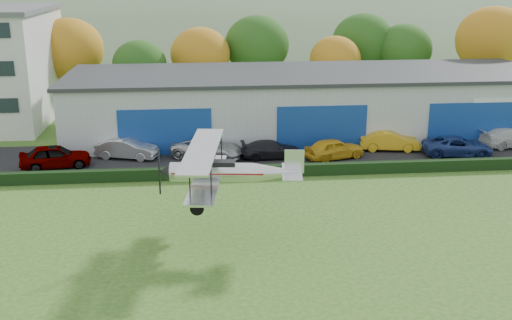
{
  "coord_description": "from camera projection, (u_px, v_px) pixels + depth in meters",
  "views": [
    {
      "loc": [
        -4.71,
        -23.8,
        13.42
      ],
      "look_at": [
        -1.29,
        10.26,
        3.01
      ],
      "focal_mm": 43.57,
      "sensor_mm": 36.0,
      "label": 1
    }
  ],
  "objects": [
    {
      "name": "tree_belt",
      "position": [
        247.0,
        50.0,
        64.14
      ],
      "size": [
        75.7,
        13.22,
        10.12
      ],
      "color": "#3D2614",
      "rests_on": "ground"
    },
    {
      "name": "car_4",
      "position": [
        334.0,
        149.0,
        46.11
      ],
      "size": [
        4.86,
        3.2,
        1.54
      ],
      "primitive_type": "imported",
      "rotation": [
        0.0,
        0.0,
        1.91
      ],
      "color": "gold",
      "rests_on": "apron"
    },
    {
      "name": "hangar",
      "position": [
        308.0,
        102.0,
        53.35
      ],
      "size": [
        40.6,
        12.6,
        5.3
      ],
      "color": "#B2B7BC",
      "rests_on": "ground"
    },
    {
      "name": "car_0",
      "position": [
        55.0,
        156.0,
        43.98
      ],
      "size": [
        5.17,
        2.86,
        1.66
      ],
      "primitive_type": "imported",
      "rotation": [
        0.0,
        0.0,
        1.76
      ],
      "color": "gray",
      "rests_on": "apron"
    },
    {
      "name": "apron",
      "position": [
        298.0,
        155.0,
        47.29
      ],
      "size": [
        48.0,
        9.0,
        0.05
      ],
      "primitive_type": "cube",
      "color": "black",
      "rests_on": "ground"
    },
    {
      "name": "car_2",
      "position": [
        208.0,
        148.0,
        46.31
      ],
      "size": [
        5.96,
        4.33,
        1.51
      ],
      "primitive_type": "imported",
      "rotation": [
        0.0,
        0.0,
        1.19
      ],
      "color": "silver",
      "rests_on": "apron"
    },
    {
      "name": "ground",
      "position": [
        309.0,
        293.0,
        27.02
      ],
      "size": [
        300.0,
        300.0,
        0.0
      ],
      "primitive_type": "plane",
      "color": "#2C591C",
      "rests_on": "ground"
    },
    {
      "name": "car_3",
      "position": [
        271.0,
        149.0,
        46.29
      ],
      "size": [
        4.62,
        2.0,
        1.32
      ],
      "primitive_type": "imported",
      "rotation": [
        0.0,
        0.0,
        1.6
      ],
      "color": "black",
      "rests_on": "apron"
    },
    {
      "name": "hedge",
      "position": [
        309.0,
        169.0,
        42.61
      ],
      "size": [
        46.0,
        0.6,
        0.8
      ],
      "primitive_type": "cube",
      "color": "black",
      "rests_on": "ground"
    },
    {
      "name": "car_7",
      "position": [
        510.0,
        137.0,
        49.31
      ],
      "size": [
        5.39,
        2.97,
        1.48
      ],
      "primitive_type": "imported",
      "rotation": [
        0.0,
        0.0,
        1.76
      ],
      "color": "silver",
      "rests_on": "apron"
    },
    {
      "name": "car_1",
      "position": [
        127.0,
        148.0,
        46.2
      ],
      "size": [
        4.88,
        2.87,
        1.52
      ],
      "primitive_type": "imported",
      "rotation": [
        0.0,
        0.0,
        1.28
      ],
      "color": "silver",
      "rests_on": "apron"
    },
    {
      "name": "biplane",
      "position": [
        224.0,
        170.0,
        31.71
      ],
      "size": [
        7.48,
        8.58,
        3.19
      ],
      "rotation": [
        0.0,
        0.0,
        -0.13
      ],
      "color": "silver"
    },
    {
      "name": "distant_hills",
      "position": [
        195.0,
        76.0,
        163.66
      ],
      "size": [
        430.0,
        196.0,
        56.0
      ],
      "color": "#4C6642",
      "rests_on": "ground"
    },
    {
      "name": "car_6",
      "position": [
        458.0,
        146.0,
        46.88
      ],
      "size": [
        5.5,
        3.14,
        1.45
      ],
      "primitive_type": "imported",
      "rotation": [
        0.0,
        0.0,
        1.42
      ],
      "color": "navy",
      "rests_on": "apron"
    },
    {
      "name": "car_5",
      "position": [
        390.0,
        141.0,
        48.3
      ],
      "size": [
        4.78,
        2.3,
        1.51
      ],
      "primitive_type": "imported",
      "rotation": [
        0.0,
        0.0,
        1.41
      ],
      "color": "gold",
      "rests_on": "apron"
    }
  ]
}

